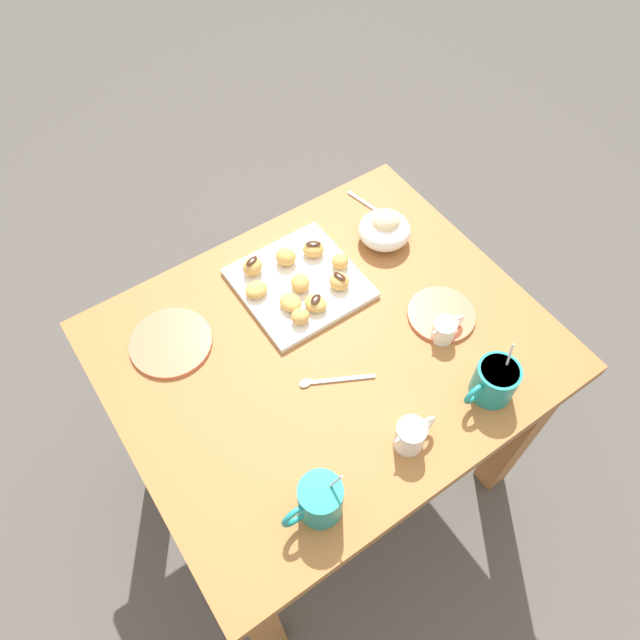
{
  "coord_description": "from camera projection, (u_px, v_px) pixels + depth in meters",
  "views": [
    {
      "loc": [
        0.4,
        0.56,
        1.86
      ],
      "look_at": [
        -0.02,
        -0.05,
        0.76
      ],
      "focal_mm": 33.38,
      "sensor_mm": 36.0,
      "label": 1
    }
  ],
  "objects": [
    {
      "name": "chocolate_sauce_pitcher",
      "position": [
        444.0,
        329.0,
        1.3
      ],
      "size": [
        0.09,
        0.05,
        0.06
      ],
      "color": "white",
      "rests_on": "dining_table"
    },
    {
      "name": "loose_spoon_near_saucer",
      "position": [
        377.0,
        211.0,
        1.54
      ],
      "size": [
        0.05,
        0.16,
        0.01
      ],
      "color": "silver",
      "rests_on": "dining_table"
    },
    {
      "name": "chocolate_drizzle_1",
      "position": [
        316.0,
        299.0,
        1.33
      ],
      "size": [
        0.04,
        0.03,
        0.0
      ],
      "primitive_type": "ellipsoid",
      "rotation": [
        0.0,
        0.0,
        0.52
      ],
      "color": "#381E11",
      "rests_on": "beignet_1"
    },
    {
      "name": "beignet_6",
      "position": [
        313.0,
        249.0,
        1.43
      ],
      "size": [
        0.07,
        0.07,
        0.03
      ],
      "primitive_type": "ellipsoid",
      "rotation": [
        0.0,
        0.0,
        5.81
      ],
      "color": "#DBA351",
      "rests_on": "pastry_plate_square"
    },
    {
      "name": "beignet_3",
      "position": [
        286.0,
        257.0,
        1.41
      ],
      "size": [
        0.07,
        0.07,
        0.04
      ],
      "primitive_type": "ellipsoid",
      "rotation": [
        0.0,
        0.0,
        0.54
      ],
      "color": "#DBA351",
      "rests_on": "pastry_plate_square"
    },
    {
      "name": "beignet_5",
      "position": [
        256.0,
        290.0,
        1.37
      ],
      "size": [
        0.05,
        0.05,
        0.03
      ],
      "primitive_type": "ellipsoid",
      "rotation": [
        0.0,
        0.0,
        6.27
      ],
      "color": "#DBA351",
      "rests_on": "pastry_plate_square"
    },
    {
      "name": "dining_table",
      "position": [
        327.0,
        376.0,
        1.44
      ],
      "size": [
        0.94,
        0.78,
        0.74
      ],
      "color": "#A36633",
      "rests_on": "ground_plane"
    },
    {
      "name": "beignet_9",
      "position": [
        290.0,
        302.0,
        1.34
      ],
      "size": [
        0.05,
        0.06,
        0.03
      ],
      "primitive_type": "ellipsoid",
      "rotation": [
        0.0,
        0.0,
        3.27
      ],
      "color": "#DBA351",
      "rests_on": "pastry_plate_square"
    },
    {
      "name": "coffee_mug_teal_right",
      "position": [
        319.0,
        500.0,
        1.07
      ],
      "size": [
        0.12,
        0.08,
        0.15
      ],
      "color": "teal",
      "rests_on": "dining_table"
    },
    {
      "name": "cream_pitcher_white",
      "position": [
        410.0,
        435.0,
        1.16
      ],
      "size": [
        0.1,
        0.06,
        0.07
      ],
      "color": "white",
      "rests_on": "dining_table"
    },
    {
      "name": "chocolate_drizzle_6",
      "position": [
        313.0,
        244.0,
        1.41
      ],
      "size": [
        0.04,
        0.03,
        0.0
      ],
      "primitive_type": "ellipsoid",
      "rotation": [
        0.0,
        0.0,
        5.72
      ],
      "color": "#381E11",
      "rests_on": "beignet_6"
    },
    {
      "name": "saucer_coral_right",
      "position": [
        171.0,
        342.0,
        1.32
      ],
      "size": [
        0.18,
        0.18,
        0.01
      ],
      "primitive_type": "cylinder",
      "color": "#E5704C",
      "rests_on": "dining_table"
    },
    {
      "name": "pastry_plate_square",
      "position": [
        299.0,
        283.0,
        1.4
      ],
      "size": [
        0.27,
        0.27,
        0.02
      ],
      "primitive_type": "cube",
      "color": "white",
      "rests_on": "dining_table"
    },
    {
      "name": "chocolate_drizzle_0",
      "position": [
        252.0,
        261.0,
        1.38
      ],
      "size": [
        0.04,
        0.03,
        0.0
      ],
      "primitive_type": "ellipsoid",
      "rotation": [
        0.0,
        0.0,
        3.48
      ],
      "color": "#381E11",
      "rests_on": "beignet_0"
    },
    {
      "name": "saucer_coral_left",
      "position": [
        441.0,
        315.0,
        1.36
      ],
      "size": [
        0.16,
        0.16,
        0.01
      ],
      "primitive_type": "cylinder",
      "color": "#E5704C",
      "rests_on": "dining_table"
    },
    {
      "name": "coffee_mug_teal_left",
      "position": [
        494.0,
        381.0,
        1.21
      ],
      "size": [
        0.13,
        0.09,
        0.14
      ],
      "color": "teal",
      "rests_on": "dining_table"
    },
    {
      "name": "beignet_2",
      "position": [
        339.0,
        281.0,
        1.37
      ],
      "size": [
        0.06,
        0.06,
        0.04
      ],
      "primitive_type": "ellipsoid",
      "rotation": [
        0.0,
        0.0,
        4.93
      ],
      "color": "#DBA351",
      "rests_on": "pastry_plate_square"
    },
    {
      "name": "ground_plane",
      "position": [
        325.0,
        463.0,
        1.93
      ],
      "size": [
        8.0,
        8.0,
        0.0
      ],
      "primitive_type": "plane",
      "color": "#514C47"
    },
    {
      "name": "ice_cream_bowl",
      "position": [
        385.0,
        228.0,
        1.46
      ],
      "size": [
        0.13,
        0.13,
        0.1
      ],
      "color": "white",
      "rests_on": "dining_table"
    },
    {
      "name": "beignet_0",
      "position": [
        252.0,
        267.0,
        1.4
      ],
      "size": [
        0.06,
        0.06,
        0.04
      ],
      "primitive_type": "ellipsoid",
      "rotation": [
        0.0,
        0.0,
        3.57
      ],
      "color": "#DBA351",
      "rests_on": "pastry_plate_square"
    },
    {
      "name": "beignet_7",
      "position": [
        340.0,
        261.0,
        1.41
      ],
      "size": [
        0.06,
        0.06,
        0.03
      ],
      "primitive_type": "ellipsoid",
      "rotation": [
        0.0,
        0.0,
        2.43
      ],
      "color": "#DBA351",
      "rests_on": "pastry_plate_square"
    },
    {
      "name": "beignet_8",
      "position": [
        300.0,
        316.0,
        1.32
      ],
      "size": [
        0.04,
        0.04,
        0.03
      ],
      "primitive_type": "ellipsoid",
      "rotation": [
        0.0,
        0.0,
        1.62
      ],
      "color": "#DBA351",
      "rests_on": "pastry_plate_square"
    },
    {
      "name": "loose_spoon_by_plate",
      "position": [
        328.0,
        381.0,
        1.26
      ],
      "size": [
        0.15,
        0.08,
        0.01
      ],
      "color": "silver",
      "rests_on": "dining_table"
    },
    {
      "name": "chocolate_drizzle_2",
      "position": [
        340.0,
        276.0,
        1.36
      ],
      "size": [
        0.02,
        0.04,
        0.0
      ],
      "primitive_type": "ellipsoid",
      "rotation": [
        0.0,
        0.0,
        4.98
      ],
      "color": "#381E11",
      "rests_on": "beignet_2"
    },
    {
      "name": "beignet_4",
      "position": [
        300.0,
        283.0,
        1.37
      ],
      "size": [
        0.06,
        0.07,
        0.04
      ],
      "primitive_type": "ellipsoid",
      "rotation": [
        0.0,
        0.0,
        5.86
      ],
      "color": "#DBA351",
      "rests_on": "pastry_plate_square"
    },
    {
      "name": "beignet_1",
      "position": [
        316.0,
        303.0,
        1.34
      ],
      "size": [
        0.07,
        0.07,
        0.03
      ],
      "primitive_type": "ellipsoid",
      "rotation": [
        0.0,
        0.0,
        0.5
      ],
      "color": "#DBA351",
      "rests_on": "pastry_plate_square"
    }
  ]
}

